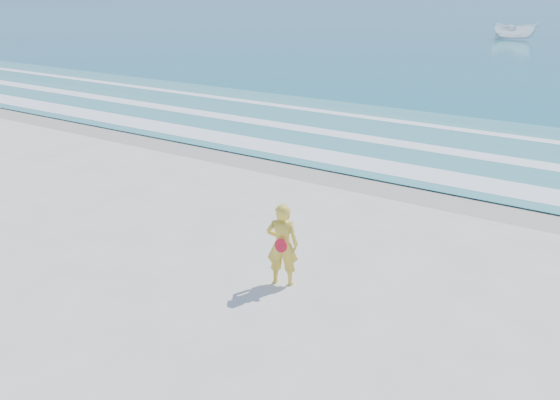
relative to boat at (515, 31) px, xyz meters
The scene contains 8 objects.
ground 57.61m from the boat, 85.49° to the right, with size 400.00×400.00×0.00m, color silver.
wet_sand 48.64m from the boat, 84.65° to the right, with size 400.00×2.40×0.00m, color #B2A893.
shallow 43.67m from the boat, 84.04° to the right, with size 400.00×10.00×0.01m, color #59B7AD.
foam_near 47.35m from the boat, 84.51° to the right, with size 400.00×1.40×0.01m, color white.
foam_mid 44.46m from the boat, 84.15° to the right, with size 400.00×0.90×0.01m, color white.
foam_far 41.18m from the boat, 83.68° to the right, with size 400.00×0.60×0.01m, color white.
boat is the anchor object (origin of this frame).
woman 55.41m from the boat, 84.04° to the right, with size 0.74×0.62×1.73m.
Camera 1 is at (6.29, -5.84, 5.65)m, focal length 35.00 mm.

